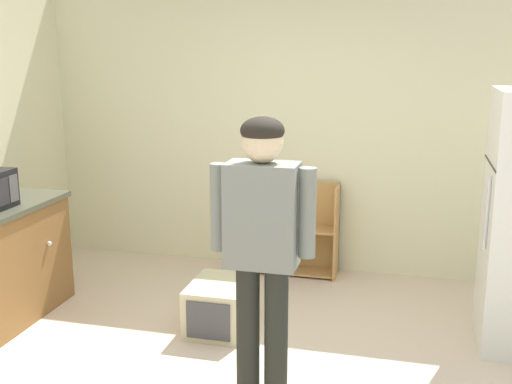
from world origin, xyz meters
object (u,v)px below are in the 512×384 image
Objects in this scene: bookshelf at (289,233)px; pet_carrier at (220,306)px; blue_cup at (9,190)px; standing_person at (262,241)px; ketchup_bottle at (6,187)px.

bookshelf reaches higher than pet_carrier.
blue_cup is (-2.01, -1.25, 0.57)m from bookshelf.
standing_person is at bearing -25.05° from blue_cup.
blue_cup reaches higher than bookshelf.
standing_person is at bearing -23.27° from ketchup_bottle.
blue_cup is (-0.06, 0.11, -0.05)m from ketchup_bottle.
bookshelf is 1.54× the size of pet_carrier.
ketchup_bottle is at bearing 156.73° from standing_person.
pet_carrier is 1.92m from blue_cup.
ketchup_bottle is 0.14m from blue_cup.
blue_cup is at bearing 154.95° from standing_person.
standing_person is 2.47m from ketchup_bottle.
bookshelf is at bearing 79.20° from pet_carrier.
blue_cup is (-1.75, 0.07, 0.77)m from pet_carrier.
bookshelf is 0.50× the size of standing_person.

